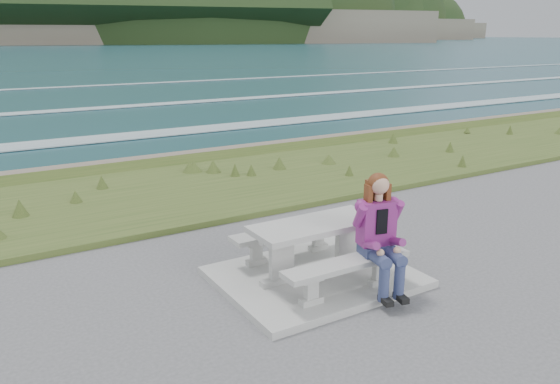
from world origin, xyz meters
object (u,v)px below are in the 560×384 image
Objects in this scene: picnic_table at (316,234)px; seated_woman at (382,250)px; bench_seaward at (288,235)px; bench_landward at (347,268)px.

seated_woman is at bearing -62.70° from picnic_table.
bench_seaward is 1.62m from seated_woman.
bench_landward is 0.50m from seated_woman.
picnic_table is 1.00× the size of bench_seaward.
bench_landward and bench_seaward have the same top height.
bench_seaward is (0.00, 1.40, 0.00)m from bench_landward.
picnic_table reaches higher than bench_seaward.
bench_landward is at bearing -90.00° from bench_seaward.
bench_seaward is at bearing 90.00° from picnic_table.
seated_woman is (0.43, -0.14, 0.21)m from bench_landward.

